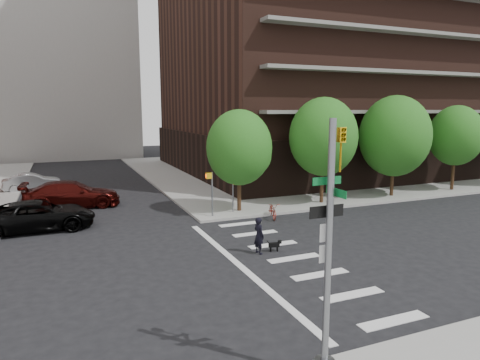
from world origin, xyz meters
name	(u,v)px	position (x,y,z in m)	size (l,w,h in m)	color
ground	(229,268)	(0.00, 0.00, 0.00)	(120.00, 120.00, 0.00)	black
sidewalk_ne	(326,168)	(20.50, 23.50, 0.07)	(39.00, 33.00, 0.15)	gray
crosswalk	(278,261)	(2.21, 0.00, 0.01)	(3.85, 13.00, 0.01)	silver
tree_a	(239,148)	(4.00, 8.50, 4.04)	(4.00, 4.00, 5.90)	#301E11
tree_b	(323,137)	(10.00, 8.50, 4.54)	(4.50, 4.50, 6.65)	#301E11
tree_c	(395,136)	(16.00, 8.50, 4.45)	(5.00, 5.00, 6.80)	#301E11
tree_d	(456,136)	(22.00, 8.50, 4.34)	(4.00, 4.00, 6.20)	#301E11
traffic_signal	(329,270)	(-0.47, -7.49, 2.70)	(0.90, 0.75, 6.00)	slate
pedestrian_signal	(217,187)	(2.32, 7.92, 1.85)	(2.18, 0.67, 2.60)	slate
parked_car_black	(38,216)	(-7.30, 9.04, 0.79)	(5.70, 2.63, 1.59)	black
parked_car_maroon	(72,194)	(-5.50, 14.06, 0.87)	(6.01, 2.44, 1.74)	#380A08
parked_car_silver	(32,182)	(-8.20, 21.48, 0.69)	(4.22, 1.47, 1.39)	#A7ABAE
scooter	(273,210)	(5.31, 6.50, 0.47)	(0.63, 1.80, 0.94)	maroon
dog_walker	(259,235)	(1.87, 1.16, 0.83)	(0.40, 0.60, 1.65)	black
dog	(275,245)	(2.65, 1.13, 0.31)	(0.60, 0.23, 0.50)	black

